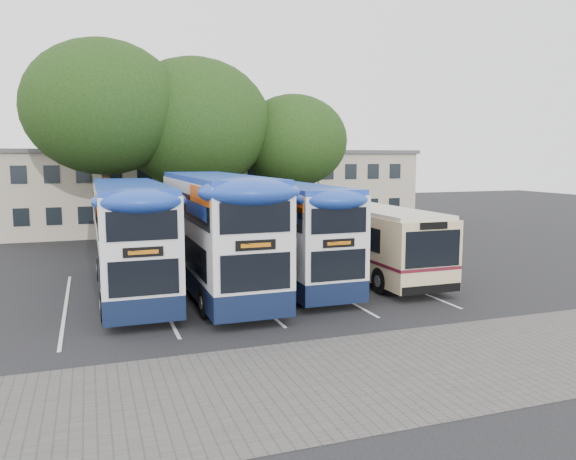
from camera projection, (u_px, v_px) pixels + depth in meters
The scene contains 12 objects.
ground at pixel (378, 314), 20.37m from camera, with size 120.00×120.00×0.00m, color black.
paving_strip at pixel (403, 369), 15.03m from camera, with size 40.00×6.00×0.01m, color #595654.
bay_lines at pixel (243, 291), 23.79m from camera, with size 14.12×11.00×0.01m.
depot_building at pixel (217, 188), 45.18m from camera, with size 32.40×8.40×6.20m.
lamp_post at pixel (319, 165), 40.36m from camera, with size 0.25×1.05×9.06m.
tree_left at pixel (103, 108), 32.39m from camera, with size 9.12×9.12×12.36m.
tree_mid at pixel (194, 124), 35.32m from camera, with size 9.62×9.62×11.82m.
tree_right at pixel (293, 141), 37.41m from camera, with size 7.22×7.22×9.78m.
bus_dd_left at pixel (131, 234), 22.92m from camera, with size 2.68×11.05×4.60m.
bus_dd_mid at pixel (216, 228), 23.53m from camera, with size 2.85×11.77×4.91m.
bus_dd_right at pixel (288, 229), 25.13m from camera, with size 2.60×10.72×4.47m.
bus_single at pixel (365, 236), 27.09m from camera, with size 2.83×11.13×3.32m.
Camera 1 is at (-9.73, -17.56, 5.65)m, focal length 35.00 mm.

